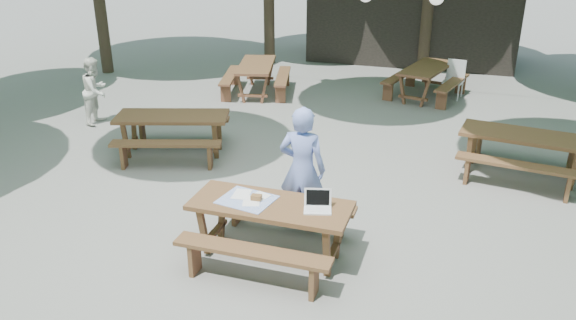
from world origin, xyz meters
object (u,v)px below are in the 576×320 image
Objects in this scene: picnic_table_nw at (173,134)px; plastic_chair at (453,87)px; main_picnic_table at (271,229)px; woman at (302,169)px; second_person at (96,91)px.

plastic_chair is at bearing 31.00° from picnic_table_nw.
main_picnic_table is 0.87× the size of picnic_table_nw.
second_person is (-5.39, 2.92, -0.18)m from woman.
main_picnic_table is at bearing -60.91° from picnic_table_nw.
main_picnic_table is 2.22× the size of plastic_chair.
woman reaches higher than plastic_chair.
main_picnic_table is at bearing 78.43° from woman.
second_person is 8.24m from plastic_chair.
plastic_chair reaches higher than main_picnic_table.
main_picnic_table is at bearing -91.79° from plastic_chair.
woman is at bearing -49.22° from picnic_table_nw.
woman is at bearing -92.01° from plastic_chair.
plastic_chair is at bearing 77.15° from main_picnic_table.
woman reaches higher than picnic_table_nw.
second_person reaches higher than main_picnic_table.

